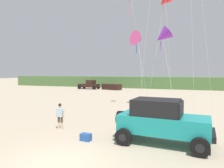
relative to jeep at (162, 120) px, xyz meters
The scene contains 10 objects.
ground_plane 5.33m from the jeep, 133.49° to the right, with size 220.00×220.00×0.00m, color tan.
dune_ridge 39.57m from the jeep, 89.87° to the left, with size 90.00×7.90×2.65m, color #4C703D.
jeep is the anchor object (origin of this frame).
person_watching 6.38m from the jeep, behind, with size 0.62×0.30×1.67m.
cooler_box 4.07m from the jeep, 166.04° to the right, with size 0.56×0.36×0.38m, color #23519E.
distant_pickup 36.29m from the jeep, 122.49° to the left, with size 4.67×2.54×1.98m.
distant_sedan 33.66m from the jeep, 114.92° to the left, with size 4.20×1.70×1.20m, color black.
kite_red_delta 8.61m from the jeep, 96.94° to the left, with size 2.49×5.30×7.39m.
kite_pink_ribbon 7.37m from the jeep, 116.06° to the left, with size 1.83×2.62×6.83m.
kite_blue_swept 13.41m from the jeep, 96.11° to the left, with size 1.74×5.12×11.22m.
Camera 1 is at (4.83, -6.81, 3.60)m, focal length 33.19 mm.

